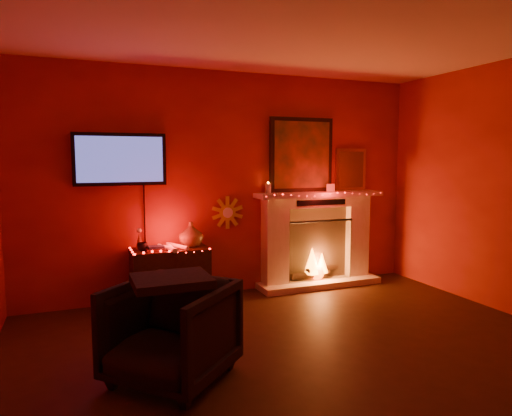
{
  "coord_description": "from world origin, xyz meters",
  "views": [
    {
      "loc": [
        -1.78,
        -2.8,
        1.66
      ],
      "look_at": [
        0.02,
        1.7,
        1.13
      ],
      "focal_mm": 32.0,
      "sensor_mm": 36.0,
      "label": 1
    }
  ],
  "objects_px": {
    "sunburst_clock": "(227,213)",
    "armchair": "(171,332)",
    "fireplace": "(316,230)",
    "tv": "(120,160)",
    "console_table": "(172,272)"
  },
  "relations": [
    {
      "from": "fireplace",
      "to": "sunburst_clock",
      "type": "relative_size",
      "value": 5.45
    },
    {
      "from": "tv",
      "to": "console_table",
      "type": "xyz_separation_m",
      "value": [
        0.51,
        -0.19,
        -1.27
      ]
    },
    {
      "from": "tv",
      "to": "console_table",
      "type": "relative_size",
      "value": 1.32
    },
    {
      "from": "tv",
      "to": "sunburst_clock",
      "type": "relative_size",
      "value": 3.1
    },
    {
      "from": "sunburst_clock",
      "to": "armchair",
      "type": "xyz_separation_m",
      "value": [
        -1.1,
        -2.0,
        -0.63
      ]
    },
    {
      "from": "fireplace",
      "to": "tv",
      "type": "height_order",
      "value": "fireplace"
    },
    {
      "from": "sunburst_clock",
      "to": "armchair",
      "type": "bearing_deg",
      "value": -118.87
    },
    {
      "from": "tv",
      "to": "armchair",
      "type": "bearing_deg",
      "value": -85.81
    },
    {
      "from": "sunburst_clock",
      "to": "armchair",
      "type": "relative_size",
      "value": 0.49
    },
    {
      "from": "console_table",
      "to": "tv",
      "type": "bearing_deg",
      "value": 159.07
    },
    {
      "from": "fireplace",
      "to": "armchair",
      "type": "height_order",
      "value": "fireplace"
    },
    {
      "from": "fireplace",
      "to": "console_table",
      "type": "height_order",
      "value": "fireplace"
    },
    {
      "from": "fireplace",
      "to": "console_table",
      "type": "relative_size",
      "value": 2.32
    },
    {
      "from": "tv",
      "to": "sunburst_clock",
      "type": "height_order",
      "value": "tv"
    },
    {
      "from": "fireplace",
      "to": "sunburst_clock",
      "type": "xyz_separation_m",
      "value": [
        -1.19,
        0.09,
        0.28
      ]
    }
  ]
}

